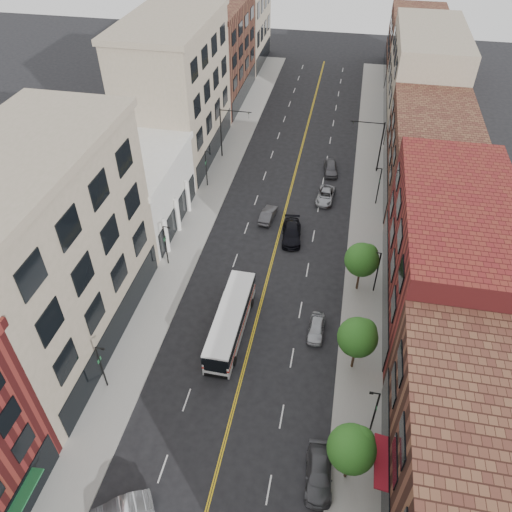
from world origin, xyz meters
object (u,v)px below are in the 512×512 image
Objects in this scene: city_bus at (231,320)px; car_lane_b at (325,196)px; car_lane_behind at (268,215)px; car_angle_b at (121,511)px; car_parked_mid at (319,474)px; car_parked_far at (316,328)px; car_lane_a at (291,233)px; car_lane_c at (331,168)px.

city_bus is 2.38× the size of car_lane_b.
city_bus is 24.78m from car_lane_b.
car_lane_behind is at bearing 89.70° from city_bus.
car_angle_b reaches higher than car_parked_mid.
car_parked_mid reaches higher than car_lane_behind.
car_parked_far is at bearing 10.74° from city_bus.
city_bus is at bearing -169.35° from car_parked_far.
car_parked_mid is at bearing -84.70° from car_lane_a.
city_bus is 8.06m from car_parked_far.
car_parked_mid is at bearing -82.95° from car_parked_far.
car_lane_a is 9.19m from car_lane_b.
car_parked_mid is 13.95m from car_parked_far.
car_lane_a is at bearing 97.72° from car_parked_mid.
car_parked_mid is 1.09× the size of car_lane_c.
city_bus is 2.33× the size of car_parked_mid.
car_lane_b is at bearing -98.28° from car_lane_c.
car_lane_b is at bearing 90.01° from car_parked_mid.
car_lane_a reaches higher than car_lane_b.
car_parked_mid is 32.12m from car_lane_behind.
car_parked_far is 14.44m from car_lane_a.
car_parked_far is (-1.60, 13.86, -0.04)m from car_parked_mid.
car_parked_far is 22.45m from car_lane_b.
car_parked_mid is 1.02× the size of car_lane_b.
car_parked_far is 0.73× the size of car_lane_a.
car_lane_c is at bearing 136.57° from car_angle_b.
car_lane_c is (6.84, 30.63, -0.90)m from city_bus.
car_parked_far is 29.23m from car_lane_c.
car_lane_a is (-4.30, 13.78, 0.11)m from car_parked_far.
car_angle_b reaches higher than car_parked_far.
car_angle_b is at bearing -162.58° from car_parked_mid.
car_lane_a is at bearing 107.79° from car_parked_far.
car_angle_b is 22.20m from car_parked_far.
car_lane_c is at bearing 77.97° from city_bus.
car_lane_c is at bearing 71.31° from car_lane_a.
car_parked_mid is 36.38m from car_lane_b.
car_parked_mid reaches higher than car_parked_far.
car_lane_behind is at bearing -135.54° from car_lane_b.
car_lane_c is (-1.04, 29.22, 0.09)m from car_parked_far.
car_lane_a is at bearing 142.31° from car_lane_behind.
car_parked_far is at bearing 117.78° from car_angle_b.
car_lane_behind is 0.78× the size of car_lane_a.
car_lane_c reaches higher than car_parked_far.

